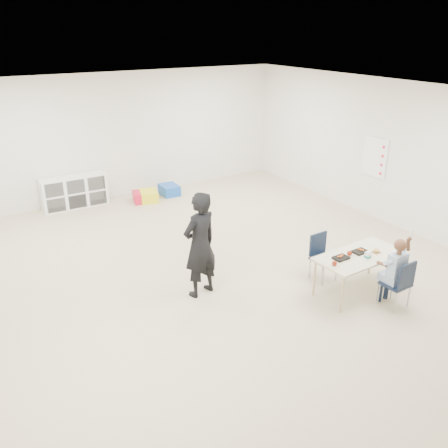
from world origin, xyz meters
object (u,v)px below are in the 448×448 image
table (358,273)px  child (398,269)px  chair_near (396,283)px  cubby_shelf (74,192)px  adult (200,245)px

table → child: (0.17, -0.55, 0.27)m
chair_near → child: 0.21m
cubby_shelf → child: bearing=-66.1°
chair_near → child: (0.00, 0.00, 0.21)m
chair_near → adult: adult is taller
table → chair_near: chair_near is taller
table → adult: (-2.03, 1.17, 0.49)m
chair_near → child: child is taller
chair_near → adult: size_ratio=0.46×
child → adult: 2.80m
table → chair_near: 0.58m
child → adult: (-2.20, 1.72, 0.22)m
table → adult: size_ratio=0.85×
cubby_shelf → adult: adult is taller
child → adult: size_ratio=0.73×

